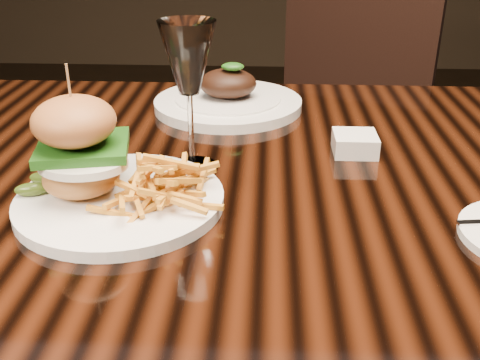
{
  "coord_description": "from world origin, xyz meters",
  "views": [
    {
      "loc": [
        0.01,
        -0.72,
        1.09
      ],
      "look_at": [
        -0.02,
        -0.15,
        0.81
      ],
      "focal_mm": 42.0,
      "sensor_mm": 36.0,
      "label": 1
    }
  ],
  "objects_px": {
    "burger_plate": "(112,173)",
    "chair_far": "(342,113)",
    "far_dish": "(228,100)",
    "dining_table": "(261,219)",
    "wine_glass": "(188,63)"
  },
  "relations": [
    {
      "from": "far_dish",
      "to": "dining_table",
      "type": "bearing_deg",
      "value": -76.34
    },
    {
      "from": "dining_table",
      "to": "chair_far",
      "type": "xyz_separation_m",
      "value": [
        0.23,
        0.88,
        -0.13
      ]
    },
    {
      "from": "burger_plate",
      "to": "chair_far",
      "type": "distance_m",
      "value": 1.1
    },
    {
      "from": "chair_far",
      "to": "burger_plate",
      "type": "bearing_deg",
      "value": -88.84
    },
    {
      "from": "dining_table",
      "to": "wine_glass",
      "type": "height_order",
      "value": "wine_glass"
    },
    {
      "from": "burger_plate",
      "to": "chair_far",
      "type": "bearing_deg",
      "value": 68.15
    },
    {
      "from": "wine_glass",
      "to": "far_dish",
      "type": "bearing_deg",
      "value": 83.11
    },
    {
      "from": "wine_glass",
      "to": "far_dish",
      "type": "xyz_separation_m",
      "value": [
        0.03,
        0.27,
        -0.14
      ]
    },
    {
      "from": "burger_plate",
      "to": "far_dish",
      "type": "relative_size",
      "value": 0.95
    },
    {
      "from": "wine_glass",
      "to": "chair_far",
      "type": "bearing_deg",
      "value": 69.27
    },
    {
      "from": "dining_table",
      "to": "wine_glass",
      "type": "relative_size",
      "value": 7.63
    },
    {
      "from": "dining_table",
      "to": "burger_plate",
      "type": "relative_size",
      "value": 6.1
    },
    {
      "from": "dining_table",
      "to": "chair_far",
      "type": "height_order",
      "value": "chair_far"
    },
    {
      "from": "far_dish",
      "to": "chair_far",
      "type": "relative_size",
      "value": 0.29
    },
    {
      "from": "dining_table",
      "to": "wine_glass",
      "type": "distance_m",
      "value": 0.25
    }
  ]
}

